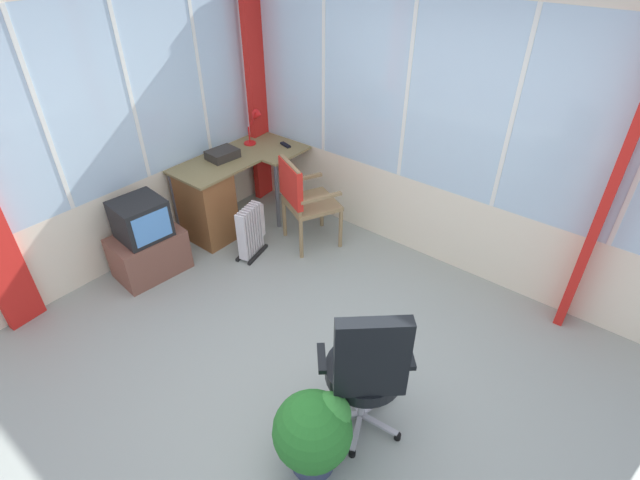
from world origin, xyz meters
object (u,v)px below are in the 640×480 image
at_px(desk, 210,200).
at_px(tv_on_stand, 146,242).
at_px(desk_lamp, 256,121).
at_px(tv_remote, 285,145).
at_px(space_heater, 251,230).
at_px(potted_plant, 315,431).
at_px(paper_tray, 223,154).
at_px(office_chair, 367,367).
at_px(wooden_armchair, 300,194).

bearing_deg(desk, tv_on_stand, -178.55).
bearing_deg(desk_lamp, tv_remote, -65.36).
distance_m(space_heater, potted_plant, 2.34).
relative_size(desk_lamp, paper_tray, 1.28).
bearing_deg(paper_tray, desk, -168.80).
relative_size(desk, tv_remote, 9.15).
xyz_separation_m(desk_lamp, paper_tray, (-0.51, 0.01, -0.20)).
height_order(tv_remote, space_heater, tv_remote).
distance_m(office_chair, potted_plant, 0.49).
xyz_separation_m(paper_tray, potted_plant, (-1.60, -2.53, -0.48)).
xyz_separation_m(desk, tv_remote, (0.91, -0.24, 0.37)).
height_order(wooden_armchair, office_chair, office_chair).
height_order(desk_lamp, paper_tray, desk_lamp).
relative_size(desk_lamp, tv_on_stand, 0.49).
bearing_deg(tv_on_stand, desk, 1.45).
bearing_deg(potted_plant, tv_on_stand, 77.97).
bearing_deg(potted_plant, tv_remote, 44.94).
bearing_deg(office_chair, potted_plant, 165.08).
xyz_separation_m(wooden_armchair, tv_on_stand, (-1.25, 0.82, -0.26)).
height_order(tv_remote, wooden_armchair, wooden_armchair).
height_order(desk, paper_tray, paper_tray).
bearing_deg(space_heater, office_chair, -115.67).
distance_m(paper_tray, office_chair, 2.91).
height_order(desk_lamp, office_chair, desk_lamp).
bearing_deg(wooden_armchair, office_chair, -128.78).
relative_size(desk_lamp, office_chair, 0.34).
bearing_deg(tv_on_stand, tv_remote, -7.29).
distance_m(tv_remote, paper_tray, 0.70).
xyz_separation_m(wooden_armchair, space_heater, (-0.43, 0.28, -0.32)).
bearing_deg(paper_tray, desk_lamp, -0.97).
relative_size(office_chair, potted_plant, 1.88).
bearing_deg(desk_lamp, office_chair, -123.41).
xyz_separation_m(paper_tray, tv_on_stand, (-1.08, -0.08, -0.48)).
distance_m(tv_remote, potted_plant, 3.20).
xyz_separation_m(desk, office_chair, (-0.95, -2.58, 0.21)).
height_order(desk_lamp, tv_on_stand, desk_lamp).
bearing_deg(desk, office_chair, -110.18).
relative_size(office_chair, space_heater, 2.05).
bearing_deg(paper_tray, wooden_armchair, -79.31).
xyz_separation_m(tv_remote, office_chair, (-1.86, -2.34, -0.16)).
xyz_separation_m(office_chair, potted_plant, (-0.38, 0.10, -0.29)).
xyz_separation_m(paper_tray, space_heater, (-0.26, -0.62, -0.55)).
distance_m(office_chair, space_heater, 2.26).
bearing_deg(desk_lamp, tv_on_stand, -177.59).
bearing_deg(desk_lamp, wooden_armchair, -110.73).
xyz_separation_m(office_chair, space_heater, (0.97, 2.01, -0.36)).
bearing_deg(office_chair, paper_tray, 65.05).
xyz_separation_m(desk, tv_on_stand, (-0.80, -0.02, -0.08)).
xyz_separation_m(desk, desk_lamp, (0.78, 0.05, 0.61)).
height_order(wooden_armchair, tv_on_stand, wooden_armchair).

